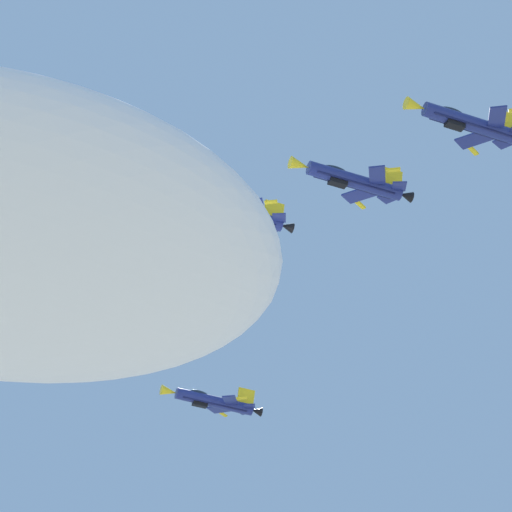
% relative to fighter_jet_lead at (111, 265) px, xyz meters
% --- Properties ---
extents(fighter_jet_lead, '(15.95, 10.28, 4.54)m').
position_rel_fighter_jet_lead_xyz_m(fighter_jet_lead, '(0.00, 0.00, 0.00)').
color(fighter_jet_lead, navy).
extents(fighter_jet_left_wing, '(15.95, 10.20, 4.66)m').
position_rel_fighter_jet_lead_xyz_m(fighter_jet_left_wing, '(14.05, -11.36, 1.44)').
color(fighter_jet_left_wing, navy).
extents(fighter_jet_right_wing, '(15.95, 10.18, 4.69)m').
position_rel_fighter_jet_lead_xyz_m(fighter_jet_right_wing, '(9.26, 11.41, 2.21)').
color(fighter_jet_right_wing, navy).
extents(fighter_jet_left_outer, '(15.95, 10.08, 4.82)m').
position_rel_fighter_jet_lead_xyz_m(fighter_jet_left_outer, '(26.25, -21.77, -0.94)').
color(fighter_jet_left_outer, navy).
extents(fighter_jet_right_outer, '(15.95, 10.02, 4.89)m').
position_rel_fighter_jet_lead_xyz_m(fighter_jet_right_outer, '(18.66, 26.26, 0.61)').
color(fighter_jet_right_outer, navy).
extents(fighter_jet_trail_slot, '(15.95, 10.08, 4.83)m').
position_rel_fighter_jet_lead_xyz_m(fighter_jet_trail_slot, '(36.80, -33.00, -0.92)').
color(fighter_jet_trail_slot, navy).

